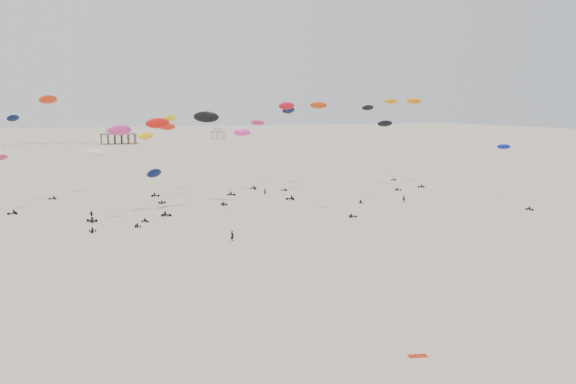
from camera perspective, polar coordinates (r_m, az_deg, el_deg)
name	(u,v)px	position (r m, az deg, el deg)	size (l,w,h in m)	color
ground_plane	(180,168)	(214.16, -10.94, 2.38)	(900.00, 900.00, 0.00)	#C5B39C
pavilion_main	(118,137)	(361.08, -16.86, 5.36)	(21.00, 13.00, 9.80)	brown
pavilion_small	(218,134)	(402.11, -7.17, 5.86)	(9.00, 7.00, 8.00)	brown
pier_fence	(26,145)	(361.00, -25.11, 4.36)	(80.20, 0.20, 1.50)	black
rig_0	(145,154)	(122.84, -14.28, 3.74)	(4.85, 13.10, 18.88)	black
rig_1	(366,136)	(137.39, 7.89, 5.65)	(6.09, 5.62, 23.52)	black
rig_3	(513,168)	(142.30, 21.88, 2.28)	(5.13, 14.67, 17.54)	black
rig_4	(239,147)	(149.65, -4.95, 4.55)	(7.98, 7.04, 17.21)	black
rig_5	(166,144)	(141.91, -12.32, 4.81)	(6.25, 10.42, 19.40)	black
rig_6	(387,133)	(161.82, 10.00, 5.95)	(4.78, 9.92, 19.55)	black
rig_7	(165,143)	(150.90, -12.42, 4.85)	(8.46, 8.21, 20.86)	black
rig_8	(114,147)	(121.29, -17.22, 4.42)	(10.75, 7.82, 19.58)	black
rig_9	(391,116)	(186.61, 10.47, 7.57)	(8.09, 12.81, 26.49)	black
rig_10	(49,110)	(153.12, -23.15, 7.66)	(5.62, 6.88, 26.06)	black
rig_11	(328,135)	(117.16, 4.05, 5.81)	(8.85, 7.08, 24.15)	black
rig_12	(13,146)	(141.99, -26.15, 4.19)	(3.68, 16.81, 23.35)	black
rig_13	(287,129)	(144.70, -0.05, 6.44)	(6.21, 11.72, 24.54)	black
rig_14	(157,183)	(125.77, -13.17, 0.92)	(4.84, 10.86, 10.45)	black
rig_15	(208,125)	(131.20, -8.16, 6.76)	(7.47, 5.64, 22.14)	black
rig_17	(288,119)	(161.00, 0.02, 7.48)	(8.44, 11.77, 23.73)	black
rig_18	(94,174)	(114.89, -19.07, 1.76)	(4.33, 12.33, 15.83)	black
rig_19	(416,120)	(168.63, 12.85, 7.19)	(4.77, 10.03, 25.65)	black
rig_20	(156,132)	(123.11, -13.29, 5.96)	(10.21, 16.72, 23.77)	black
rig_21	(256,147)	(158.28, -3.23, 4.61)	(5.10, 5.82, 19.46)	black
spectator_0	(232,241)	(97.54, -5.68, -4.99)	(0.78, 0.54, 2.15)	black
spectator_1	(404,203)	(138.18, 11.71, -1.07)	(0.99, 0.58, 2.03)	black
spectator_2	(92,219)	(122.45, -19.32, -2.63)	(1.27, 0.68, 2.15)	black
spectator_3	(265,195)	(147.43, -2.36, -0.28)	(0.72, 0.49, 1.98)	black
grounded_kite_b	(418,356)	(55.71, 13.04, -15.95)	(1.80, 0.70, 0.07)	#B61D0B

